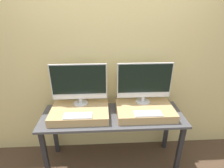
% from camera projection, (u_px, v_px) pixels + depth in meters
% --- Properties ---
extents(wall_back, '(8.00, 0.04, 2.60)m').
position_uv_depth(wall_back, '(111.00, 65.00, 2.27)').
color(wall_back, '#DBC684').
rests_on(wall_back, ground_plane).
extents(workbench, '(1.75, 0.57, 0.77)m').
position_uv_depth(workbench, '(113.00, 121.00, 2.20)').
color(workbench, '#47474C').
rests_on(workbench, ground_plane).
extents(wooden_riser_left, '(0.69, 0.45, 0.10)m').
position_uv_depth(wooden_riser_left, '(80.00, 112.00, 2.12)').
color(wooden_riser_left, tan).
rests_on(wooden_riser_left, workbench).
extents(monitor_left, '(0.67, 0.18, 0.52)m').
position_uv_depth(monitor_left, '(79.00, 83.00, 2.10)').
color(monitor_left, silver).
rests_on(monitor_left, wooden_riser_left).
extents(keyboard_left, '(0.32, 0.13, 0.01)m').
position_uv_depth(keyboard_left, '(78.00, 116.00, 1.96)').
color(keyboard_left, silver).
rests_on(keyboard_left, wooden_riser_left).
extents(wooden_riser_right, '(0.69, 0.45, 0.10)m').
position_uv_depth(wooden_riser_right, '(145.00, 110.00, 2.16)').
color(wooden_riser_right, tan).
rests_on(wooden_riser_right, workbench).
extents(monitor_right, '(0.67, 0.18, 0.52)m').
position_uv_depth(monitor_right, '(144.00, 82.00, 2.14)').
color(monitor_right, silver).
rests_on(monitor_right, wooden_riser_right).
extents(keyboard_right, '(0.32, 0.13, 0.01)m').
position_uv_depth(keyboard_right, '(148.00, 113.00, 2.00)').
color(keyboard_right, silver).
rests_on(keyboard_right, wooden_riser_right).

